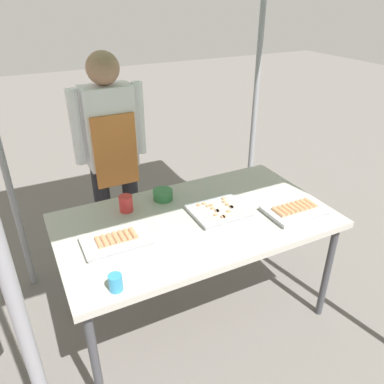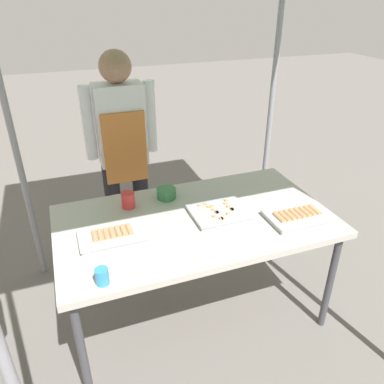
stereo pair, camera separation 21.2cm
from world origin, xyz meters
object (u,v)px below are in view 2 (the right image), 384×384
stall_table (195,226)px  tray_pork_links (297,216)px  tray_meat_skewers (219,213)px  vendor_woman (122,144)px  condiment_bowl (166,193)px  tray_grilled_sausages (113,235)px  drink_cup_near_edge (102,276)px  drink_cup_by_wok (128,200)px

stall_table → tray_pork_links: size_ratio=4.56×
tray_pork_links → tray_meat_skewers: bearing=154.0°
vendor_woman → condiment_bowl: bearing=107.0°
condiment_bowl → tray_grilled_sausages: bearing=-140.5°
stall_table → drink_cup_near_edge: size_ratio=19.65×
tray_grilled_sausages → drink_cup_by_wok: drink_cup_by_wok is taller
tray_meat_skewers → drink_cup_near_edge: (-0.74, -0.36, 0.02)m
drink_cup_by_wok → vendor_woman: (0.09, 0.57, 0.15)m
tray_meat_skewers → drink_cup_near_edge: bearing=-154.3°
tray_meat_skewers → drink_cup_near_edge: 0.82m
stall_table → condiment_bowl: size_ratio=12.74×
tray_pork_links → drink_cup_near_edge: 1.16m
tray_grilled_sausages → vendor_woman: 0.92m
condiment_bowl → drink_cup_by_wok: 0.26m
tray_meat_skewers → condiment_bowl: bearing=126.4°
tray_grilled_sausages → drink_cup_by_wok: bearing=63.4°
condiment_bowl → vendor_woman: size_ratio=0.08×
drink_cup_near_edge → vendor_woman: 1.26m
vendor_woman → stall_table: bearing=106.6°
tray_grilled_sausages → drink_cup_near_edge: bearing=-107.3°
tray_grilled_sausages → tray_pork_links: tray_pork_links is taller
tray_grilled_sausages → tray_meat_skewers: (0.63, 0.02, -0.00)m
tray_grilled_sausages → drink_cup_near_edge: (-0.10, -0.34, 0.02)m
condiment_bowl → vendor_woman: vendor_woman is taller
tray_pork_links → condiment_bowl: size_ratio=2.79×
condiment_bowl → drink_cup_near_edge: size_ratio=1.54×
condiment_bowl → tray_meat_skewers: bearing=-53.6°
condiment_bowl → vendor_woman: 0.58m
tray_pork_links → tray_grilled_sausages: bearing=170.2°
vendor_woman → tray_pork_links: bearing=127.4°
tray_pork_links → drink_cup_near_edge: size_ratio=4.31×
condiment_bowl → drink_cup_near_edge: 0.84m
tray_meat_skewers → tray_pork_links: size_ratio=0.94×
tray_pork_links → vendor_woman: 1.33m
tray_meat_skewers → drink_cup_by_wok: (-0.48, 0.28, 0.03)m
stall_table → tray_meat_skewers: size_ratio=4.84×
drink_cup_by_wok → condiment_bowl: bearing=7.4°
condiment_bowl → drink_cup_by_wok: drink_cup_by_wok is taller
drink_cup_near_edge → condiment_bowl: bearing=52.8°
stall_table → condiment_bowl: condiment_bowl is taller
tray_pork_links → drink_cup_near_edge: drink_cup_near_edge is taller
drink_cup_near_edge → drink_cup_by_wok: bearing=68.2°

